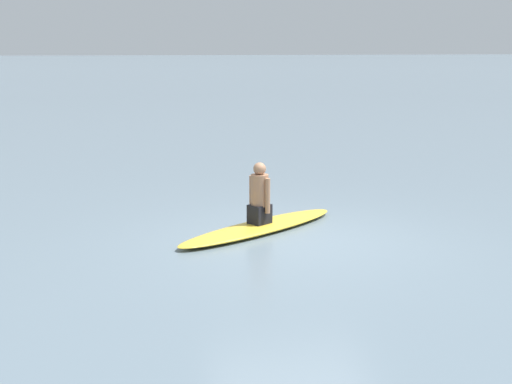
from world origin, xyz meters
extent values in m
plane|color=slate|center=(0.00, 0.00, 0.00)|extent=(400.00, 400.00, 0.00)
ellipsoid|color=gold|center=(0.42, -0.62, 0.06)|extent=(3.06, 2.48, 0.12)
cube|color=black|center=(0.42, -0.62, 0.27)|extent=(0.41, 0.39, 0.30)
cylinder|color=#9E7051|center=(0.42, -0.62, 0.65)|extent=(0.38, 0.38, 0.49)
sphere|color=#9E7051|center=(0.42, -0.62, 0.98)|extent=(0.20, 0.20, 0.20)
cylinder|color=#9E7051|center=(0.32, -0.48, 0.58)|extent=(0.11, 0.11, 0.54)
cylinder|color=#9E7051|center=(0.52, -0.75, 0.58)|extent=(0.11, 0.11, 0.54)
camera|label=1|loc=(2.41, 10.07, 2.84)|focal=50.62mm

